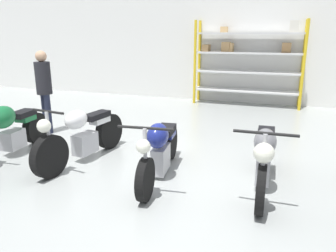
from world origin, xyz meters
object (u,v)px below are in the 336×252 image
object	(u,v)px
shelving_rack	(248,59)
motorcycle_green	(9,130)
motorcycle_blue	(160,149)
person_browsing	(44,85)
motorcycle_white	(82,136)
motorcycle_grey	(264,156)

from	to	relation	value
shelving_rack	motorcycle_green	size ratio (longest dim) A/B	1.56
motorcycle_blue	person_browsing	bearing A→B (deg)	-119.65
motorcycle_white	motorcycle_blue	world-z (taller)	motorcycle_white
shelving_rack	motorcycle_green	distance (m)	6.75
motorcycle_green	person_browsing	xyz separation A→B (m)	(-0.31, 1.38, 0.57)
motorcycle_blue	motorcycle_white	bearing A→B (deg)	-102.51
person_browsing	motorcycle_green	bearing A→B (deg)	43.52
motorcycle_green	motorcycle_blue	bearing A→B (deg)	85.20
shelving_rack	motorcycle_green	world-z (taller)	shelving_rack
motorcycle_white	shelving_rack	bearing A→B (deg)	167.18
motorcycle_white	motorcycle_green	bearing A→B (deg)	-74.83
motorcycle_green	motorcycle_blue	distance (m)	2.80
motorcycle_grey	motorcycle_green	bearing A→B (deg)	-90.12
motorcycle_grey	shelving_rack	bearing A→B (deg)	-172.75
motorcycle_blue	motorcycle_grey	distance (m)	1.48
motorcycle_green	motorcycle_grey	size ratio (longest dim) A/B	1.00
motorcycle_white	motorcycle_grey	distance (m)	2.92
shelving_rack	motorcycle_white	world-z (taller)	shelving_rack
motorcycle_blue	motorcycle_green	bearing A→B (deg)	-95.63
shelving_rack	motorcycle_grey	size ratio (longest dim) A/B	1.55
motorcycle_blue	shelving_rack	bearing A→B (deg)	167.72
shelving_rack	person_browsing	size ratio (longest dim) A/B	1.79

